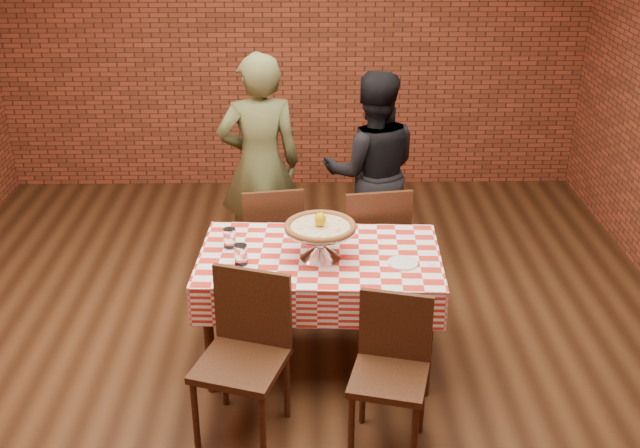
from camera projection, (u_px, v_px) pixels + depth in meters
The scene contains 19 objects.
ground at pixel (286, 355), 5.00m from camera, with size 6.00×6.00×0.00m, color black.
back_wall at pixel (291, 37), 7.11m from camera, with size 5.50×5.50×0.00m, color #612D1B.
table at pixel (320, 308), 4.82m from camera, with size 1.44×0.86×0.75m, color #452512.
tablecloth at pixel (320, 272), 4.71m from camera, with size 1.48×0.90×0.25m, color red, non-canonical shape.
pizza_stand at pixel (320, 243), 4.58m from camera, with size 0.43×0.43×0.19m, color silver, non-canonical shape.
pizza at pixel (320, 227), 4.54m from camera, with size 0.43×0.43×0.03m, color beige.
lemon at pixel (320, 219), 4.51m from camera, with size 0.07×0.07×0.09m, color yellow.
water_glass_left at pixel (241, 255), 4.51m from camera, with size 0.08×0.08×0.12m, color white.
water_glass_right at pixel (230, 238), 4.71m from camera, with size 0.08×0.08×0.12m, color white.
side_plate at pixel (403, 263), 4.54m from camera, with size 0.18×0.18×0.01m, color white.
sweetener_packet_a at pixel (413, 267), 4.50m from camera, with size 0.05×0.04×0.01m, color white.
sweetener_packet_b at pixel (431, 264), 4.54m from camera, with size 0.05×0.04×0.01m, color white.
condiment_caddy at pixel (327, 225), 4.87m from camera, with size 0.09×0.08×0.13m, color silver.
chair_near_left at pixel (240, 363), 4.14m from camera, with size 0.45×0.45×0.93m, color #452512, non-canonical shape.
chair_near_right at pixel (389, 381), 4.04m from camera, with size 0.39×0.39×0.87m, color #452512, non-canonical shape.
chair_far_left at pixel (271, 239), 5.53m from camera, with size 0.42×0.42×0.90m, color #452512, non-canonical shape.
chair_far_right at pixel (370, 242), 5.45m from camera, with size 0.46×0.46×0.94m, color #452512, non-canonical shape.
diner_olive at pixel (260, 165), 5.76m from camera, with size 0.62×0.41×1.71m, color #4E542F.
diner_black at pixel (372, 172), 5.84m from camera, with size 0.76×0.59×1.56m, color black.
Camera 1 is at (0.15, -4.17, 2.90)m, focal length 43.19 mm.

